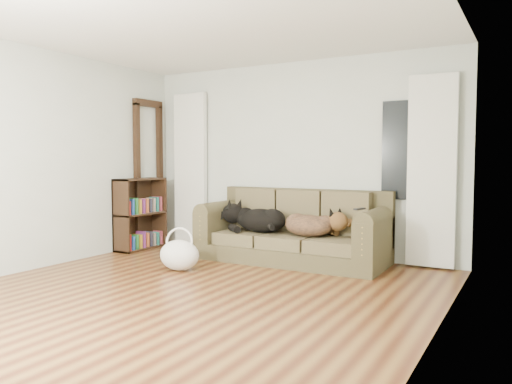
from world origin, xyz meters
The scene contains 15 objects.
floor centered at (0.00, 0.00, 0.00)m, with size 5.00×5.00×0.00m, color #472211.
ceiling centered at (0.00, 0.00, 2.60)m, with size 5.00×5.00×0.00m, color white.
wall_back centered at (0.00, 2.50, 1.30)m, with size 4.50×0.04×2.60m, color beige.
wall_left centered at (-2.25, 0.00, 1.30)m, with size 0.04×5.00×2.60m, color beige.
wall_right centered at (2.25, 0.00, 1.30)m, with size 0.04×5.00×2.60m, color beige.
curtain_left centered at (-1.70, 2.42, 1.15)m, with size 0.55×0.08×2.25m, color white.
curtain_right centered at (1.80, 2.42, 1.15)m, with size 0.55×0.08×2.25m, color white.
window_pane centered at (1.45, 2.47, 1.40)m, with size 0.50×0.03×1.20m, color black.
door_casing centered at (-2.20, 2.05, 1.05)m, with size 0.07×0.60×2.10m, color black.
sofa centered at (0.19, 1.97, 0.45)m, with size 2.37×1.02×0.97m, color #332E21.
dog_black_lab centered at (-0.28, 1.96, 0.48)m, with size 0.73×0.51×0.31m, color black.
dog_shepherd centered at (0.49, 1.94, 0.49)m, with size 0.66×0.46×0.29m, color black.
tv_remote centered at (1.14, 1.80, 0.73)m, with size 0.05×0.18×0.02m, color black.
tote_bag centered at (-0.72, 0.88, 0.16)m, with size 0.49×0.38×0.36m, color white.
bookshelf centered at (-2.09, 1.74, 0.50)m, with size 0.31×0.81×1.02m, color black.
Camera 1 is at (2.87, -3.68, 1.29)m, focal length 35.00 mm.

